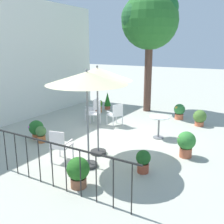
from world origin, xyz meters
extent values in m
plane|color=#ADAE9F|center=(0.00, 0.00, 0.00)|extent=(60.00, 60.00, 0.00)
cube|color=silver|center=(0.00, 4.40, 2.39)|extent=(9.12, 0.30, 4.78)
cube|color=black|center=(-3.31, 0.00, 1.00)|extent=(0.03, 4.86, 0.03)
cylinder|color=black|center=(-3.31, -2.24, 0.50)|extent=(0.02, 0.02, 1.00)
cylinder|color=black|center=(-3.31, -1.87, 0.50)|extent=(0.02, 0.02, 1.00)
cylinder|color=black|center=(-3.31, -1.49, 0.50)|extent=(0.02, 0.02, 1.00)
cylinder|color=black|center=(-3.31, -1.12, 0.50)|extent=(0.02, 0.02, 1.00)
cylinder|color=black|center=(-3.31, -0.75, 0.50)|extent=(0.02, 0.02, 1.00)
cylinder|color=black|center=(-3.31, -0.37, 0.50)|extent=(0.02, 0.02, 1.00)
cylinder|color=black|center=(-3.31, 0.00, 0.50)|extent=(0.02, 0.02, 1.00)
cylinder|color=black|center=(-3.31, 0.37, 0.50)|extent=(0.02, 0.02, 1.00)
cylinder|color=black|center=(-3.31, 0.75, 0.50)|extent=(0.02, 0.02, 1.00)
cylinder|color=black|center=(-3.31, 1.12, 0.50)|extent=(0.02, 0.02, 1.00)
cylinder|color=brown|center=(3.97, 0.58, 1.57)|extent=(0.33, 0.33, 3.14)
sphere|color=#276728|center=(3.97, 0.58, 4.00)|extent=(2.46, 2.46, 2.46)
sphere|color=#216A25|center=(4.58, 0.83, 3.76)|extent=(1.48, 1.48, 1.48)
sphere|color=#266330|center=(3.47, 0.95, 4.13)|extent=(1.35, 1.35, 1.35)
sphere|color=#1C5D2B|center=(4.09, 0.03, 4.50)|extent=(1.23, 1.23, 1.23)
cylinder|color=#2D2D2D|center=(-1.35, -0.22, 0.04)|extent=(0.44, 0.44, 0.08)
cylinder|color=slate|center=(-1.35, -0.22, 1.19)|extent=(0.04, 0.04, 2.39)
cone|color=beige|center=(-1.35, -0.22, 2.22)|extent=(1.84, 1.84, 0.33)
sphere|color=slate|center=(-1.35, -0.22, 2.42)|extent=(0.06, 0.06, 0.06)
cylinder|color=#2D2D2D|center=(-2.14, -0.47, 0.04)|extent=(0.44, 0.44, 0.08)
cylinder|color=slate|center=(-2.14, -0.47, 1.18)|extent=(0.04, 0.04, 2.36)
cone|color=beige|center=(-2.14, -0.47, 2.22)|extent=(1.91, 1.91, 0.29)
sphere|color=slate|center=(-2.14, -0.47, 2.39)|extent=(0.06, 0.06, 0.06)
cylinder|color=silver|center=(0.72, -1.21, 0.71)|extent=(0.65, 0.65, 0.02)
cylinder|color=slate|center=(0.72, -1.21, 0.35)|extent=(0.06, 0.06, 0.70)
cylinder|color=slate|center=(0.72, -1.21, 0.01)|extent=(0.36, 0.36, 0.03)
cube|color=white|center=(0.79, 1.40, 0.46)|extent=(0.59, 0.57, 0.04)
cube|color=white|center=(0.86, 1.22, 0.73)|extent=(0.43, 0.19, 0.50)
cube|color=white|center=(0.99, 1.48, 0.58)|extent=(0.17, 0.38, 0.03)
cube|color=white|center=(0.59, 1.33, 0.58)|extent=(0.17, 0.38, 0.03)
cylinder|color=white|center=(0.92, 1.67, 0.22)|extent=(0.04, 0.04, 0.44)
cylinder|color=white|center=(0.52, 1.52, 0.22)|extent=(0.04, 0.04, 0.44)
cylinder|color=white|center=(1.06, 1.29, 0.22)|extent=(0.04, 0.04, 0.44)
cylinder|color=white|center=(0.66, 1.14, 0.22)|extent=(0.04, 0.04, 0.44)
cube|color=white|center=(1.17, 0.71, 0.42)|extent=(0.61, 0.61, 0.04)
cube|color=white|center=(1.08, 0.52, 0.65)|extent=(0.41, 0.22, 0.41)
cube|color=white|center=(1.36, 0.62, 0.54)|extent=(0.21, 0.39, 0.03)
cube|color=white|center=(0.99, 0.80, 0.54)|extent=(0.21, 0.39, 0.03)
cylinder|color=white|center=(1.46, 0.81, 0.20)|extent=(0.04, 0.04, 0.40)
cylinder|color=white|center=(1.08, 0.99, 0.20)|extent=(0.04, 0.04, 0.40)
cylinder|color=white|center=(1.27, 0.43, 0.20)|extent=(0.04, 0.04, 0.40)
cylinder|color=white|center=(0.89, 0.61, 0.20)|extent=(0.04, 0.04, 0.40)
cube|color=white|center=(1.38, 1.90, 0.45)|extent=(0.48, 0.46, 0.04)
cube|color=white|center=(1.40, 1.71, 0.67)|extent=(0.42, 0.08, 0.40)
cube|color=white|center=(1.58, 1.92, 0.57)|extent=(0.08, 0.38, 0.03)
cube|color=white|center=(1.18, 1.88, 0.57)|extent=(0.08, 0.38, 0.03)
cylinder|color=white|center=(1.57, 2.12, 0.22)|extent=(0.04, 0.04, 0.43)
cylinder|color=white|center=(1.16, 2.08, 0.22)|extent=(0.04, 0.04, 0.43)
cylinder|color=white|center=(1.60, 1.73, 0.22)|extent=(0.04, 0.04, 0.43)
cylinder|color=white|center=(1.20, 1.69, 0.22)|extent=(0.04, 0.04, 0.43)
cube|color=white|center=(-2.24, 0.31, 0.43)|extent=(0.57, 0.53, 0.04)
cube|color=white|center=(-2.45, 0.27, 0.67)|extent=(0.13, 0.41, 0.43)
cube|color=white|center=(-2.20, 0.12, 0.55)|extent=(0.44, 0.13, 0.03)
cube|color=white|center=(-2.28, 0.51, 0.55)|extent=(0.44, 0.13, 0.03)
cylinder|color=white|center=(-1.98, 0.16, 0.21)|extent=(0.04, 0.04, 0.41)
cylinder|color=white|center=(-2.06, 0.56, 0.21)|extent=(0.04, 0.04, 0.41)
cylinder|color=white|center=(-2.41, 0.07, 0.21)|extent=(0.04, 0.04, 0.41)
cylinder|color=white|center=(-2.50, 0.46, 0.21)|extent=(0.04, 0.04, 0.41)
cylinder|color=#B96335|center=(-1.53, 1.80, 0.11)|extent=(0.26, 0.26, 0.22)
cylinder|color=#382819|center=(-1.53, 1.80, 0.21)|extent=(0.22, 0.22, 0.02)
sphere|color=#47753B|center=(-1.53, 1.80, 0.36)|extent=(0.33, 0.33, 0.33)
sphere|color=#DF3169|center=(-1.64, 1.79, 0.40)|extent=(0.07, 0.07, 0.07)
sphere|color=#DF3169|center=(-1.54, 1.89, 0.32)|extent=(0.10, 0.10, 0.10)
cylinder|color=#C57349|center=(2.57, 2.37, 0.13)|extent=(0.31, 0.31, 0.26)
cylinder|color=#382819|center=(2.57, 2.37, 0.25)|extent=(0.27, 0.27, 0.02)
sphere|color=#316E24|center=(2.57, 2.37, 0.41)|extent=(0.37, 0.37, 0.37)
sphere|color=gold|center=(2.56, 2.48, 0.36)|extent=(0.09, 0.09, 0.09)
sphere|color=gold|center=(2.53, 2.24, 0.50)|extent=(0.09, 0.09, 0.09)
sphere|color=gold|center=(2.57, 2.48, 0.40)|extent=(0.07, 0.07, 0.07)
cylinder|color=#C56443|center=(2.78, -2.07, 0.08)|extent=(0.33, 0.33, 0.16)
cylinder|color=#382819|center=(2.78, -2.07, 0.15)|extent=(0.29, 0.29, 0.02)
sphere|color=#48722F|center=(2.78, -2.07, 0.37)|extent=(0.49, 0.49, 0.49)
cylinder|color=brown|center=(-3.04, -0.85, 0.11)|extent=(0.34, 0.34, 0.22)
cylinder|color=#382819|center=(-3.04, -0.85, 0.21)|extent=(0.30, 0.30, 0.02)
sphere|color=#225F1D|center=(-3.04, -0.85, 0.42)|extent=(0.49, 0.49, 0.49)
cylinder|color=#B7592F|center=(-1.37, 2.17, 0.09)|extent=(0.28, 0.28, 0.17)
cylinder|color=#382819|center=(-1.37, 2.17, 0.16)|extent=(0.25, 0.25, 0.02)
sphere|color=#226224|center=(-1.37, 2.17, 0.38)|extent=(0.48, 0.48, 0.48)
sphere|color=#BF4CB4|center=(-1.53, 2.27, 0.42)|extent=(0.11, 0.11, 0.11)
sphere|color=#BF4CB4|center=(-1.44, 2.00, 0.42)|extent=(0.10, 0.10, 0.10)
cylinder|color=#A8533B|center=(3.26, 2.32, 0.09)|extent=(0.26, 0.26, 0.17)
cylinder|color=#382819|center=(3.26, 2.32, 0.16)|extent=(0.23, 0.23, 0.02)
cone|color=#1B621B|center=(3.26, 2.32, 0.50)|extent=(0.32, 0.32, 0.65)
cylinder|color=#9B442E|center=(-1.73, -1.76, 0.12)|extent=(0.27, 0.27, 0.23)
cylinder|color=#382819|center=(-1.73, -1.76, 0.22)|extent=(0.24, 0.24, 0.02)
sphere|color=#1E531E|center=(-1.73, -1.76, 0.38)|extent=(0.35, 0.35, 0.35)
cylinder|color=#AD573C|center=(-0.33, -2.39, 0.13)|extent=(0.33, 0.33, 0.26)
cylinder|color=#382819|center=(-0.33, -2.39, 0.25)|extent=(0.29, 0.29, 0.02)
sphere|color=#337F33|center=(-0.33, -2.39, 0.47)|extent=(0.49, 0.49, 0.49)
sphere|color=#D2316D|center=(-0.42, -2.26, 0.54)|extent=(0.13, 0.13, 0.13)
sphere|color=#D2316D|center=(-0.42, -2.49, 0.51)|extent=(0.11, 0.11, 0.11)
sphere|color=#D2316D|center=(-0.32, -2.53, 0.45)|extent=(0.09, 0.09, 0.09)
sphere|color=#D2316D|center=(-0.19, -2.50, 0.53)|extent=(0.12, 0.12, 0.12)
cylinder|color=#CD6A47|center=(3.31, -1.13, 0.11)|extent=(0.35, 0.35, 0.22)
cylinder|color=#382819|center=(3.31, -1.13, 0.21)|extent=(0.31, 0.31, 0.02)
sphere|color=#317E3A|center=(3.31, -1.13, 0.41)|extent=(0.45, 0.45, 0.45)
sphere|color=gold|center=(3.24, -1.03, 0.36)|extent=(0.10, 0.10, 0.10)
sphere|color=gold|center=(3.32, -0.99, 0.42)|extent=(0.10, 0.10, 0.10)
sphere|color=gold|center=(3.43, -1.21, 0.39)|extent=(0.11, 0.11, 0.11)
sphere|color=gold|center=(3.17, -1.05, 0.51)|extent=(0.12, 0.12, 0.12)
camera|label=1|loc=(-6.93, -3.99, 2.92)|focal=41.28mm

